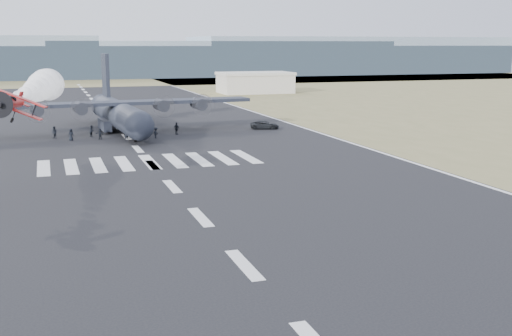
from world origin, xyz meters
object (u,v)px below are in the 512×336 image
support_vehicle (265,125)px  crew_c (156,133)px  crew_e (71,135)px  crew_g (125,131)px  crew_a (126,135)px  aerobatic_biplane (10,103)px  transport_aircraft (119,112)px  crew_h (54,133)px  hangar_right (255,82)px  crew_b (92,131)px  crew_d (177,128)px  crew_f (100,134)px

support_vehicle → crew_c: bearing=123.0°
crew_e → crew_g: crew_g is taller
support_vehicle → crew_a: (-23.31, -5.89, 0.16)m
aerobatic_biplane → transport_aircraft: size_ratio=0.15×
crew_h → crew_e: bearing=-3.2°
crew_g → crew_c: bearing=177.4°
aerobatic_biplane → transport_aircraft: 45.21m
hangar_right → crew_b: hangar_right is taller
crew_b → crew_d: bearing=-55.5°
transport_aircraft → crew_c: size_ratio=25.85×
transport_aircraft → crew_d: bearing=-43.6°
transport_aircraft → crew_g: bearing=-92.7°
support_vehicle → crew_g: 23.06m
crew_e → crew_h: 3.60m
transport_aircraft → crew_c: (4.27, -9.58, -2.32)m
crew_d → crew_c: bearing=96.2°
aerobatic_biplane → crew_f: size_ratio=3.93×
crew_e → transport_aircraft: bearing=22.2°
crew_e → crew_g: 8.07m
crew_f → support_vehicle: bearing=50.9°
crew_a → crew_d: size_ratio=0.87×
aerobatic_biplane → crew_h: (4.09, 37.32, -7.71)m
support_vehicle → crew_c: (-18.82, -4.91, 0.15)m
support_vehicle → crew_f: size_ratio=3.04×
support_vehicle → crew_d: 15.24m
crew_b → crew_h: 5.42m
aerobatic_biplane → crew_e: aerobatic_biplane is taller
crew_b → crew_d: 12.75m
hangar_right → crew_b: (-50.92, -76.01, -2.15)m
transport_aircraft → crew_c: transport_aircraft is taller
crew_e → crew_d: bearing=-18.6°
crew_c → crew_f: (-8.01, 1.34, -0.03)m
crew_b → crew_e: (-3.18, -3.17, 0.01)m
aerobatic_biplane → crew_g: bearing=75.9°
support_vehicle → crew_f: 27.06m
crew_h → crew_a: bearing=20.2°
aerobatic_biplane → crew_b: bearing=83.5°
crew_d → aerobatic_biplane: bearing=116.3°
support_vehicle → crew_a: crew_a is taller
crew_g → crew_d: bearing=-147.7°
hangar_right → crew_c: hangar_right is taller
crew_g → transport_aircraft: bearing=-57.4°
transport_aircraft → support_vehicle: transport_aircraft is taller
aerobatic_biplane → crew_c: aerobatic_biplane is taller
hangar_right → crew_d: 86.69m
crew_e → crew_h: bearing=104.5°
support_vehicle → crew_d: size_ratio=2.52×
aerobatic_biplane → support_vehicle: 53.74m
crew_d → crew_e: crew_d is taller
crew_c → crew_b: bearing=97.1°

